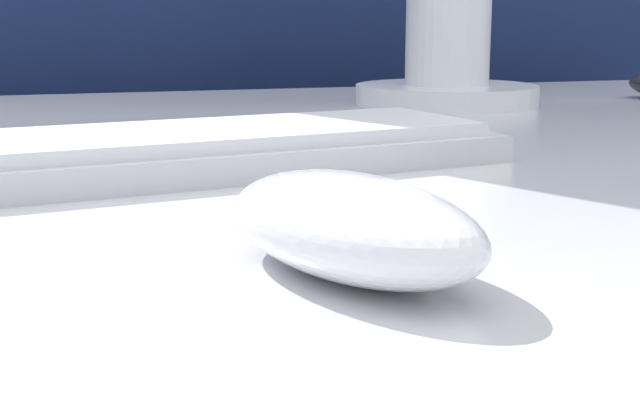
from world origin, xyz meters
The scene contains 3 objects.
partition_panel centered at (0.00, 0.68, 0.66)m, with size 5.00×0.03×1.32m.
computer_mouse_near centered at (0.02, -0.23, 0.77)m, with size 0.09×0.13×0.03m.
keyboard centered at (-0.04, -0.01, 0.76)m, with size 0.46×0.19×0.02m.
Camera 1 is at (-0.07, -0.51, 0.84)m, focal length 50.00 mm.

